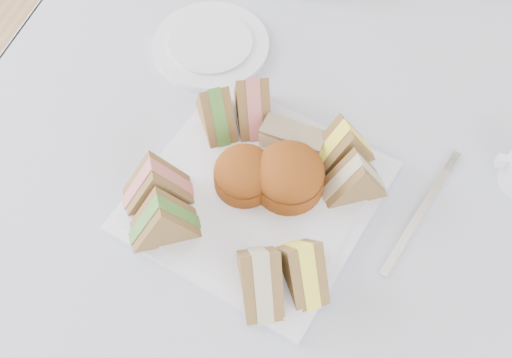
% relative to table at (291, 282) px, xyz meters
% --- Properties ---
extents(floor, '(4.00, 4.00, 0.00)m').
position_rel_table_xyz_m(floor, '(0.00, 0.00, -0.37)').
color(floor, '#9E7751').
rests_on(floor, ground).
extents(table, '(0.90, 0.90, 0.74)m').
position_rel_table_xyz_m(table, '(0.00, 0.00, 0.00)').
color(table, brown).
rests_on(table, floor).
extents(tablecloth, '(1.02, 1.02, 0.01)m').
position_rel_table_xyz_m(tablecloth, '(0.00, 0.00, 0.37)').
color(tablecloth, silver).
rests_on(tablecloth, table).
extents(serving_plate, '(0.35, 0.35, 0.01)m').
position_rel_table_xyz_m(serving_plate, '(-0.05, -0.05, 0.38)').
color(serving_plate, white).
rests_on(serving_plate, tablecloth).
extents(sandwich_fl_a, '(0.10, 0.09, 0.08)m').
position_rel_table_xyz_m(sandwich_fl_a, '(-0.17, -0.10, 0.43)').
color(sandwich_fl_a, olive).
rests_on(sandwich_fl_a, serving_plate).
extents(sandwich_fl_b, '(0.10, 0.09, 0.08)m').
position_rel_table_xyz_m(sandwich_fl_b, '(-0.14, -0.14, 0.43)').
color(sandwich_fl_b, olive).
rests_on(sandwich_fl_b, serving_plate).
extents(sandwich_fr_a, '(0.09, 0.10, 0.08)m').
position_rel_table_xyz_m(sandwich_fr_a, '(0.04, -0.15, 0.43)').
color(sandwich_fr_a, olive).
rests_on(sandwich_fr_a, serving_plate).
extents(sandwich_fr_b, '(0.09, 0.11, 0.09)m').
position_rel_table_xyz_m(sandwich_fr_b, '(-0.00, -0.17, 0.43)').
color(sandwich_fr_b, olive).
rests_on(sandwich_fr_b, serving_plate).
extents(sandwich_bl_a, '(0.08, 0.10, 0.08)m').
position_rel_table_xyz_m(sandwich_bl_a, '(-0.14, 0.04, 0.43)').
color(sandwich_bl_a, olive).
rests_on(sandwich_bl_a, serving_plate).
extents(sandwich_bl_b, '(0.08, 0.10, 0.08)m').
position_rel_table_xyz_m(sandwich_bl_b, '(-0.10, 0.07, 0.43)').
color(sandwich_bl_b, olive).
rests_on(sandwich_bl_b, serving_plate).
extents(sandwich_br_a, '(0.09, 0.08, 0.08)m').
position_rel_table_xyz_m(sandwich_br_a, '(0.07, -0.01, 0.43)').
color(sandwich_br_a, olive).
rests_on(sandwich_br_a, serving_plate).
extents(sandwich_br_b, '(0.10, 0.09, 0.08)m').
position_rel_table_xyz_m(sandwich_br_b, '(0.04, 0.04, 0.43)').
color(sandwich_br_b, olive).
rests_on(sandwich_br_b, serving_plate).
extents(scone_left, '(0.09, 0.09, 0.06)m').
position_rel_table_xyz_m(scone_left, '(-0.07, -0.04, 0.42)').
color(scone_left, brown).
rests_on(scone_left, serving_plate).
extents(scone_right, '(0.11, 0.11, 0.06)m').
position_rel_table_xyz_m(scone_right, '(-0.01, -0.03, 0.42)').
color(scone_right, brown).
rests_on(scone_right, serving_plate).
extents(pastry_slice, '(0.09, 0.04, 0.04)m').
position_rel_table_xyz_m(pastry_slice, '(-0.03, 0.03, 0.41)').
color(pastry_slice, beige).
rests_on(pastry_slice, serving_plate).
extents(side_plate, '(0.21, 0.21, 0.01)m').
position_rel_table_xyz_m(side_plate, '(-0.21, 0.18, 0.38)').
color(side_plate, white).
rests_on(side_plate, tablecloth).
extents(fork, '(0.06, 0.18, 0.00)m').
position_rel_table_xyz_m(fork, '(0.16, -0.02, 0.38)').
color(fork, silver).
rests_on(fork, tablecloth).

